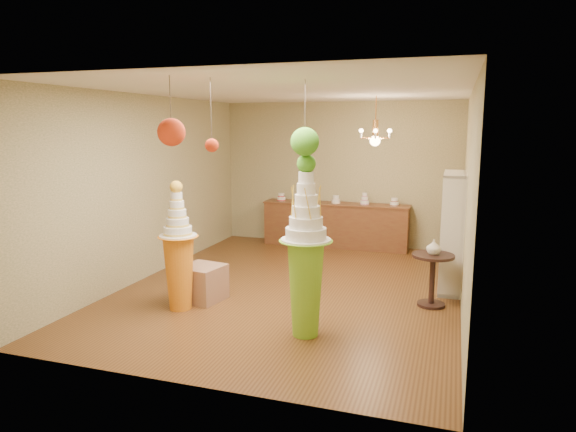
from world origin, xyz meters
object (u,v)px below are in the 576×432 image
(pedestal_green, at_px, (306,265))
(pedestal_orange, at_px, (179,261))
(round_table, at_px, (432,273))
(sideboard, at_px, (335,224))

(pedestal_green, distance_m, pedestal_orange, 1.94)
(round_table, bearing_deg, pedestal_green, -132.23)
(sideboard, relative_size, round_table, 4.02)
(pedestal_green, relative_size, sideboard, 0.72)
(pedestal_orange, height_order, round_table, pedestal_orange)
(pedestal_green, height_order, pedestal_orange, pedestal_green)
(pedestal_orange, relative_size, sideboard, 0.59)
(pedestal_orange, bearing_deg, sideboard, 74.66)
(pedestal_green, distance_m, round_table, 2.11)
(pedestal_green, height_order, round_table, pedestal_green)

